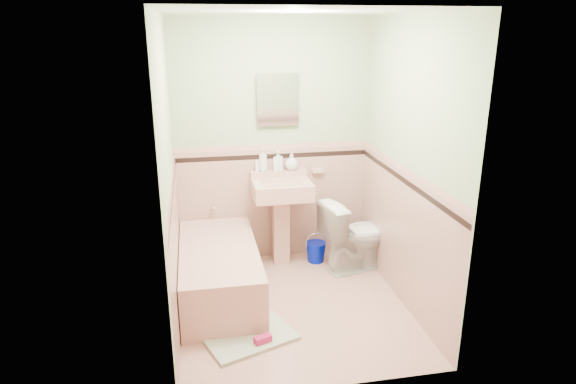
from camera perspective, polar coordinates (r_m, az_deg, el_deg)
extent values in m
plane|color=tan|center=(4.66, 0.59, -12.73)|extent=(2.20, 2.20, 0.00)
plane|color=white|center=(4.00, 0.71, 19.70)|extent=(2.20, 2.20, 0.00)
plane|color=beige|center=(5.21, -1.75, 5.48)|extent=(2.50, 0.00, 2.50)
plane|color=beige|center=(3.14, 4.59, -3.18)|extent=(2.50, 0.00, 2.50)
plane|color=beige|center=(4.09, -13.23, 1.45)|extent=(0.00, 2.50, 2.50)
plane|color=beige|center=(4.46, 13.36, 2.82)|extent=(0.00, 2.50, 2.50)
plane|color=#D19D8C|center=(5.38, -1.66, -1.32)|extent=(2.00, 0.00, 2.00)
plane|color=#D19D8C|center=(3.44, 4.26, -13.24)|extent=(2.00, 0.00, 2.00)
plane|color=#D19D8C|center=(4.32, -12.46, -6.84)|extent=(0.00, 2.20, 2.20)
plane|color=#D19D8C|center=(4.66, 12.65, -4.91)|extent=(0.00, 2.20, 2.20)
plane|color=black|center=(5.22, -1.70, 4.04)|extent=(2.00, 0.00, 2.00)
plane|color=black|center=(3.21, 4.45, -5.23)|extent=(2.00, 0.00, 2.00)
plane|color=black|center=(4.13, -12.86, -0.26)|extent=(0.00, 2.20, 2.20)
plane|color=black|center=(4.49, 13.03, 1.21)|extent=(0.00, 2.20, 2.20)
plane|color=tan|center=(5.20, -1.71, 5.11)|extent=(2.00, 0.00, 2.00)
plane|color=tan|center=(3.17, 4.49, -3.57)|extent=(2.00, 0.00, 2.00)
plane|color=tan|center=(4.10, -12.95, 1.06)|extent=(0.00, 2.20, 2.20)
plane|color=tan|center=(4.46, 13.12, 2.44)|extent=(0.00, 2.20, 2.20)
cube|color=tan|center=(4.77, -7.73, -9.02)|extent=(0.70, 1.50, 0.45)
cylinder|color=silver|center=(5.28, -8.37, -1.56)|extent=(0.04, 0.12, 0.04)
cylinder|color=silver|center=(5.20, -1.00, 2.03)|extent=(0.02, 0.02, 0.10)
cube|color=white|center=(5.11, -1.18, 10.36)|extent=(0.35, 0.04, 0.44)
cube|color=tan|center=(5.34, 3.34, 2.44)|extent=(0.12, 0.07, 0.04)
imported|color=#B2B2B2|center=(5.17, -2.85, 3.63)|extent=(0.10, 0.10, 0.24)
imported|color=#B2B2B2|center=(5.20, -1.13, 3.56)|extent=(0.11, 0.11, 0.21)
imported|color=#B2B2B2|center=(5.23, 0.40, 3.44)|extent=(0.16, 0.16, 0.17)
cylinder|color=white|center=(5.18, -3.52, 2.96)|extent=(0.04, 0.04, 0.12)
imported|color=white|center=(5.22, 7.75, -4.79)|extent=(0.81, 0.58, 0.75)
cube|color=#97A88C|center=(4.25, -4.36, -15.93)|extent=(0.82, 0.68, 0.03)
cube|color=#BF1E59|center=(4.14, -2.86, -16.21)|extent=(0.15, 0.11, 0.05)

